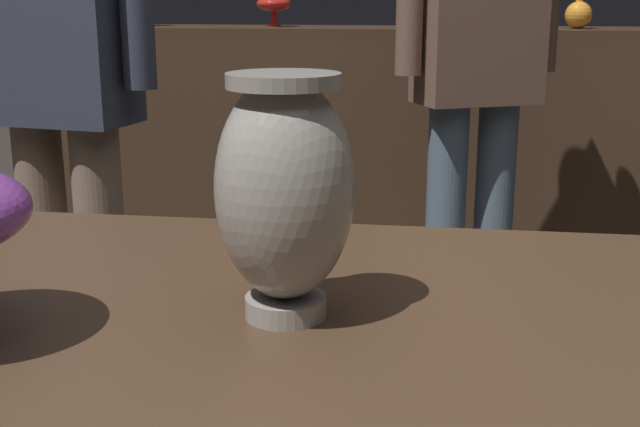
{
  "coord_description": "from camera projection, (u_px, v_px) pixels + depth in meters",
  "views": [
    {
      "loc": [
        0.07,
        -0.72,
        1.09
      ],
      "look_at": [
        -0.03,
        -0.01,
        0.9
      ],
      "focal_mm": 45.95,
      "sensor_mm": 36.0,
      "label": 1
    }
  ],
  "objects": [
    {
      "name": "back_display_shelf",
      "position": [
        416.0,
        167.0,
        2.96
      ],
      "size": [
        2.6,
        0.4,
        0.99
      ],
      "color": "#422D1E",
      "rests_on": "ground_plane"
    },
    {
      "name": "shelf_vase_right",
      "position": [
        579.0,
        12.0,
        2.71
      ],
      "size": [
        0.09,
        0.09,
        0.17
      ],
      "color": "orange",
      "rests_on": "back_display_shelf"
    },
    {
      "name": "shelf_vase_left",
      "position": [
        274.0,
        5.0,
        2.89
      ],
      "size": [
        0.12,
        0.12,
        0.11
      ],
      "color": "red",
      "rests_on": "back_display_shelf"
    },
    {
      "name": "vase_centerpiece",
      "position": [
        285.0,
        189.0,
        0.74
      ],
      "size": [
        0.13,
        0.13,
        0.23
      ],
      "color": "gray",
      "rests_on": "display_plinth"
    },
    {
      "name": "visitor_near_left",
      "position": [
        57.0,
        49.0,
        1.77
      ],
      "size": [
        0.46,
        0.23,
        1.66
      ],
      "rotation": [
        0.0,
        0.0,
        2.97
      ],
      "color": "#846B56",
      "rests_on": "ground_plane"
    },
    {
      "name": "visitor_center_back",
      "position": [
        478.0,
        44.0,
        2.19
      ],
      "size": [
        0.43,
        0.3,
        1.65
      ],
      "rotation": [
        0.0,
        0.0,
        3.58
      ],
      "color": "slate",
      "rests_on": "ground_plane"
    }
  ]
}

